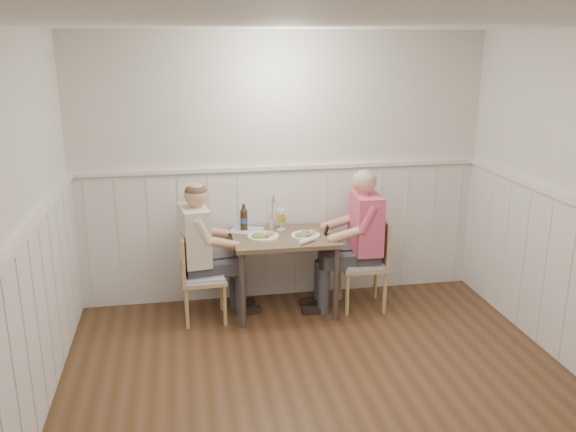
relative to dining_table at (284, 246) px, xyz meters
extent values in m
plane|color=#472E18|center=(0.05, -1.84, -0.65)|extent=(4.50, 4.50, 0.00)
cube|color=silver|center=(0.05, 0.41, 0.65)|extent=(4.00, 0.04, 2.60)
cube|color=silver|center=(-1.95, -1.84, 0.65)|extent=(0.04, 4.50, 2.60)
cube|color=white|center=(0.05, -1.84, 1.94)|extent=(4.00, 4.50, 0.02)
cube|color=white|center=(0.05, 0.39, 0.00)|extent=(3.98, 0.03, 1.30)
cube|color=white|center=(-1.93, -1.84, 0.00)|extent=(0.03, 4.48, 1.30)
cube|color=silver|center=(0.05, 0.38, 0.67)|extent=(3.98, 0.06, 0.04)
cube|color=silver|center=(-1.92, -1.84, 0.67)|extent=(0.06, 4.48, 0.04)
cube|color=brown|center=(0.00, 0.00, 0.08)|extent=(0.96, 0.70, 0.04)
cylinder|color=#3F3833|center=(-0.43, -0.30, -0.30)|extent=(0.05, 0.05, 0.71)
cylinder|color=#3F3833|center=(-0.43, 0.30, -0.30)|extent=(0.05, 0.05, 0.71)
cylinder|color=#3F3833|center=(0.43, -0.30, -0.30)|extent=(0.05, 0.05, 0.71)
cylinder|color=#3F3833|center=(0.43, 0.30, -0.30)|extent=(0.05, 0.05, 0.71)
cube|color=tan|center=(0.76, -0.06, -0.22)|extent=(0.45, 0.45, 0.04)
cube|color=#6E7EBC|center=(0.76, -0.06, -0.19)|extent=(0.40, 0.40, 0.03)
cube|color=tan|center=(0.94, -0.07, 0.02)|extent=(0.06, 0.42, 0.44)
cylinder|color=tan|center=(0.92, -0.25, -0.45)|extent=(0.04, 0.04, 0.41)
cylinder|color=tan|center=(0.56, -0.22, -0.45)|extent=(0.04, 0.04, 0.41)
cylinder|color=tan|center=(0.95, 0.11, -0.45)|extent=(0.04, 0.04, 0.41)
cylinder|color=tan|center=(0.59, 0.14, -0.45)|extent=(0.04, 0.04, 0.41)
cube|color=tan|center=(-0.76, -0.07, -0.25)|extent=(0.40, 0.40, 0.04)
cube|color=#6E7EBC|center=(-0.76, -0.07, -0.21)|extent=(0.36, 0.36, 0.03)
cube|color=tan|center=(-0.94, -0.07, -0.02)|extent=(0.03, 0.40, 0.42)
cylinder|color=tan|center=(-0.93, 0.10, -0.46)|extent=(0.03, 0.03, 0.39)
cylinder|color=tan|center=(-0.59, 0.10, -0.46)|extent=(0.03, 0.03, 0.39)
cylinder|color=tan|center=(-0.93, -0.24, -0.46)|extent=(0.03, 0.03, 0.39)
cylinder|color=tan|center=(-0.59, -0.24, -0.46)|extent=(0.03, 0.03, 0.39)
cube|color=#3F3F47|center=(0.75, -0.06, -0.42)|extent=(0.46, 0.43, 0.45)
cube|color=#3F3F47|center=(0.55, -0.05, -0.14)|extent=(0.44, 0.38, 0.13)
cube|color=#ED678B|center=(0.75, -0.06, 0.20)|extent=(0.26, 0.46, 0.56)
sphere|color=tan|center=(0.75, -0.06, 0.60)|extent=(0.22, 0.22, 0.22)
sphere|color=#A5A5A0|center=(0.75, -0.06, 0.63)|extent=(0.21, 0.21, 0.21)
cube|color=black|center=(0.39, -0.04, 0.21)|extent=(0.02, 0.07, 0.13)
cube|color=#3F3F47|center=(-0.81, -0.01, -0.44)|extent=(0.48, 0.45, 0.43)
cube|color=#3F3F47|center=(-0.62, 0.02, -0.16)|extent=(0.45, 0.41, 0.12)
cube|color=silver|center=(-0.81, -0.01, 0.15)|extent=(0.30, 0.45, 0.52)
sphere|color=tan|center=(-0.81, -0.01, 0.53)|extent=(0.21, 0.21, 0.21)
sphere|color=#4C3828|center=(-0.81, -0.01, 0.56)|extent=(0.20, 0.20, 0.20)
cylinder|color=white|center=(0.19, -0.05, 0.11)|extent=(0.27, 0.27, 0.02)
ellipsoid|color=#3F722D|center=(0.15, -0.08, 0.14)|extent=(0.13, 0.11, 0.05)
sphere|color=tan|center=(0.25, -0.04, 0.13)|extent=(0.04, 0.04, 0.04)
cube|color=#8C464C|center=(0.21, 0.01, 0.12)|extent=(0.08, 0.05, 0.01)
cylinder|color=white|center=(0.27, 0.01, 0.13)|extent=(0.06, 0.06, 0.03)
cylinder|color=white|center=(-0.20, -0.01, 0.11)|extent=(0.29, 0.29, 0.02)
ellipsoid|color=#3F722D|center=(-0.24, -0.04, 0.14)|extent=(0.14, 0.12, 0.05)
sphere|color=tan|center=(-0.13, 0.00, 0.14)|extent=(0.04, 0.04, 0.04)
cylinder|color=silver|center=(0.03, 0.21, 0.10)|extent=(0.06, 0.06, 0.01)
cylinder|color=silver|center=(0.03, 0.21, 0.14)|extent=(0.01, 0.01, 0.07)
cone|color=yellow|center=(0.03, 0.21, 0.20)|extent=(0.06, 0.06, 0.06)
cylinder|color=silver|center=(0.03, 0.21, 0.24)|extent=(0.06, 0.06, 0.03)
cylinder|color=silver|center=(0.00, 0.19, 0.10)|extent=(0.07, 0.07, 0.01)
cylinder|color=silver|center=(0.00, 0.19, 0.15)|extent=(0.01, 0.01, 0.09)
cone|color=yellow|center=(0.00, 0.19, 0.23)|extent=(0.08, 0.08, 0.08)
cylinder|color=silver|center=(0.00, 0.19, 0.28)|extent=(0.08, 0.08, 0.03)
cylinder|color=#302012|center=(-0.35, 0.24, 0.19)|extent=(0.07, 0.07, 0.19)
cone|color=#302012|center=(-0.35, 0.24, 0.31)|extent=(0.07, 0.07, 0.04)
cylinder|color=#302012|center=(-0.35, 0.24, 0.34)|extent=(0.03, 0.03, 0.03)
cylinder|color=#284991|center=(-0.35, 0.24, 0.20)|extent=(0.07, 0.07, 0.05)
cylinder|color=white|center=(0.17, -0.24, 0.12)|extent=(0.19, 0.16, 0.04)
cylinder|color=silver|center=(-0.08, 0.25, 0.14)|extent=(0.04, 0.04, 0.08)
cylinder|color=tan|center=(-0.08, 0.25, 0.27)|extent=(0.02, 0.02, 0.24)
cone|color=tan|center=(-0.08, 0.25, 0.42)|extent=(0.03, 0.03, 0.08)
cube|color=#6E7EBC|center=(-0.33, 0.23, 0.10)|extent=(0.37, 0.33, 0.01)
camera|label=1|loc=(-0.92, -5.32, 1.86)|focal=38.00mm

